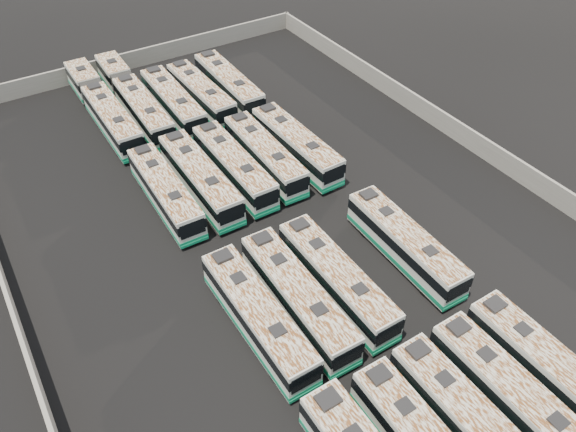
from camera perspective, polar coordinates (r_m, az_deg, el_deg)
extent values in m
plane|color=black|center=(48.75, 0.30, -1.58)|extent=(140.00, 140.00, 0.00)
cube|color=slate|center=(76.08, -15.08, 15.20)|extent=(45.20, 0.30, 2.20)
cube|color=slate|center=(60.45, 18.58, 7.04)|extent=(0.30, 73.20, 2.20)
cube|color=slate|center=(44.15, -25.43, -11.03)|extent=(0.30, 73.20, 2.20)
cube|color=black|center=(34.79, 4.09, -18.06)|extent=(1.37, 1.16, 0.27)
cylinder|color=black|center=(37.27, 6.57, -20.86)|extent=(0.30, 1.05, 1.05)
cube|color=black|center=(35.39, 11.80, -18.38)|extent=(0.97, 0.97, 0.14)
cube|color=black|center=(36.17, 9.26, -15.63)|extent=(1.32, 1.13, 0.26)
cylinder|color=black|center=(37.73, 8.62, -19.99)|extent=(0.29, 1.01, 1.01)
cylinder|color=black|center=(38.56, 11.27, -18.35)|extent=(0.29, 1.01, 1.01)
cube|color=beige|center=(37.50, 18.20, -19.58)|extent=(2.58, 12.13, 2.78)
cube|color=black|center=(37.11, 18.35, -19.23)|extent=(2.64, 12.19, 0.93)
cube|color=beige|center=(36.31, 18.69, -18.48)|extent=(2.53, 11.88, 0.07)
cube|color=black|center=(36.91, 15.67, -15.62)|extent=(0.96, 0.96, 0.14)
cube|color=black|center=(37.65, 13.08, -13.11)|extent=(1.32, 1.12, 0.26)
cylinder|color=black|center=(39.06, 12.46, -17.42)|extent=(0.29, 1.01, 1.01)
cylinder|color=black|center=(40.06, 14.82, -15.82)|extent=(0.29, 1.01, 1.01)
cube|color=beige|center=(39.26, 21.98, -16.89)|extent=(2.66, 12.28, 2.81)
cube|color=#0D7650|center=(40.09, 21.59, -17.67)|extent=(2.71, 12.33, 0.43)
cube|color=black|center=(38.88, 22.16, -16.52)|extent=(2.72, 12.34, 0.94)
cube|color=beige|center=(38.11, 22.54, -15.74)|extent=(2.61, 12.03, 0.07)
cube|color=black|center=(37.56, 25.78, -18.26)|extent=(0.98, 0.98, 0.14)
cube|color=black|center=(38.67, 19.54, -13.07)|extent=(0.98, 0.98, 0.14)
cube|color=black|center=(39.37, 16.95, -10.74)|extent=(1.34, 1.13, 0.27)
cylinder|color=black|center=(40.65, 16.30, -15.02)|extent=(0.29, 1.02, 1.02)
cylinder|color=black|center=(41.81, 18.44, -13.48)|extent=(0.29, 1.02, 1.02)
cube|color=beige|center=(41.36, 25.07, -14.13)|extent=(2.64, 12.15, 2.78)
cube|color=#0D7650|center=(42.14, 24.67, -14.92)|extent=(2.69, 12.20, 0.42)
cube|color=black|center=(41.01, 25.26, -13.76)|extent=(2.70, 12.21, 0.93)
cube|color=beige|center=(40.28, 25.66, -12.96)|extent=(2.59, 11.91, 0.07)
cube|color=black|center=(40.81, 22.80, -10.54)|extent=(0.97, 0.97, 0.14)
cube|color=black|center=(41.47, 20.31, -8.41)|extent=(1.32, 1.12, 0.26)
cylinder|color=black|center=(42.59, 19.66, -12.52)|extent=(0.29, 1.01, 1.01)
cylinder|color=black|center=(43.85, 21.55, -11.11)|extent=(0.29, 1.01, 1.01)
cube|color=beige|center=(40.29, -3.07, -10.19)|extent=(2.59, 12.36, 2.83)
cube|color=#0D7650|center=(41.11, -3.02, -11.08)|extent=(2.64, 12.41, 0.43)
cube|color=black|center=(39.92, -3.10, -9.78)|extent=(2.65, 12.42, 0.95)
cube|color=black|center=(36.97, 1.89, -16.30)|extent=(2.26, 0.06, 1.49)
cube|color=#0D7650|center=(38.31, 1.84, -17.55)|extent=(2.57, 0.10, 0.29)
cube|color=beige|center=(39.16, -3.15, -8.89)|extent=(2.54, 12.11, 0.07)
cube|color=black|center=(37.61, -1.06, -11.51)|extent=(0.98, 0.98, 0.14)
cube|color=black|center=(40.68, -5.06, -6.27)|extent=(0.98, 0.98, 0.14)
cube|color=black|center=(42.20, -6.66, -4.09)|extent=(1.34, 1.13, 0.27)
cylinder|color=black|center=(39.01, -1.46, -15.90)|extent=(0.29, 1.03, 1.03)
cylinder|color=black|center=(39.65, 1.36, -14.47)|extent=(0.29, 1.03, 1.03)
cylinder|color=black|center=(43.26, -6.92, -8.28)|extent=(0.29, 1.03, 1.03)
cylinder|color=black|center=(43.83, -4.34, -7.14)|extent=(0.29, 1.03, 1.03)
cube|color=beige|center=(41.34, 1.00, -8.25)|extent=(2.89, 12.55, 2.86)
cube|color=#0D7650|center=(42.14, 0.98, -9.17)|extent=(2.94, 12.60, 0.44)
cube|color=black|center=(40.97, 1.00, -7.83)|extent=(2.95, 12.61, 0.96)
cube|color=black|center=(38.03, 6.12, -14.10)|extent=(2.29, 0.11, 1.51)
cube|color=#0D7650|center=(39.35, 5.95, -15.41)|extent=(2.60, 0.16, 0.29)
cube|color=beige|center=(40.23, 1.02, -6.92)|extent=(2.83, 12.30, 0.07)
cube|color=black|center=(38.68, 3.19, -9.43)|extent=(1.01, 1.01, 0.15)
cube|color=black|center=(41.74, -0.96, -4.39)|extent=(1.01, 1.01, 0.15)
cube|color=black|center=(43.26, -2.63, -2.29)|extent=(1.38, 1.18, 0.27)
cylinder|color=black|center=(39.97, 2.67, -13.83)|extent=(0.32, 1.05, 1.04)
cylinder|color=black|center=(40.76, 5.37, -12.46)|extent=(0.32, 1.05, 1.04)
cylinder|color=black|center=(44.22, -3.00, -6.47)|extent=(0.32, 1.05, 1.04)
cylinder|color=black|center=(44.94, -0.50, -5.39)|extent=(0.32, 1.05, 1.04)
cube|color=beige|center=(42.68, 4.95, -6.42)|extent=(2.57, 12.25, 2.81)
cube|color=#0D7650|center=(43.45, 4.87, -7.32)|extent=(2.62, 12.30, 0.43)
cube|color=black|center=(42.34, 4.99, -6.00)|extent=(2.63, 12.31, 0.94)
cube|color=black|center=(39.60, 10.29, -11.64)|extent=(2.25, 0.06, 1.48)
cube|color=#0D7650|center=(40.85, 10.02, -12.95)|extent=(2.55, 0.10, 0.29)
cube|color=beige|center=(41.63, 5.06, -5.10)|extent=(2.52, 12.00, 0.07)
cube|color=black|center=(40.19, 7.34, -7.36)|extent=(0.97, 0.97, 0.14)
cube|color=black|center=(43.04, 2.97, -2.81)|extent=(0.97, 0.97, 0.14)
cube|color=black|center=(44.46, 1.19, -0.88)|extent=(1.33, 1.12, 0.27)
cylinder|color=black|center=(41.31, 6.84, -11.59)|extent=(0.29, 1.02, 1.02)
cylinder|color=black|center=(42.26, 9.23, -10.26)|extent=(0.29, 1.02, 1.02)
cylinder|color=black|center=(45.30, 0.83, -4.91)|extent=(0.29, 1.02, 1.02)
cylinder|color=black|center=(46.17, 3.11, -3.86)|extent=(0.29, 1.02, 1.02)
cube|color=beige|center=(46.15, 11.79, -2.78)|extent=(2.76, 12.13, 2.77)
cube|color=#0D7650|center=(46.86, 11.62, -3.66)|extent=(2.81, 12.18, 0.42)
cube|color=black|center=(45.84, 11.87, -2.37)|extent=(2.82, 12.19, 0.93)
cube|color=black|center=(43.26, 17.00, -7.24)|extent=(2.22, 0.11, 1.46)
cube|color=#0D7650|center=(44.39, 16.61, -8.55)|extent=(2.52, 0.15, 0.28)
cube|color=beige|center=(45.19, 12.04, -1.50)|extent=(2.71, 11.89, 0.07)
cube|color=black|center=(43.85, 14.27, -3.43)|extent=(0.98, 0.98, 0.14)
cube|color=black|center=(46.52, 9.97, 0.50)|extent=(0.98, 0.98, 0.14)
cube|color=black|center=(47.84, 8.18, 2.19)|extent=(1.33, 1.13, 0.26)
cylinder|color=black|center=(44.69, 13.69, -7.37)|extent=(0.30, 1.01, 1.01)
cylinder|color=black|center=(45.87, 15.70, -6.25)|extent=(0.30, 1.01, 1.01)
cylinder|color=black|center=(48.46, 7.72, -1.56)|extent=(0.30, 1.01, 1.01)
cylinder|color=black|center=(49.54, 9.70, -0.67)|extent=(0.30, 1.01, 1.01)
cube|color=beige|center=(51.25, -12.33, 2.39)|extent=(2.77, 12.10, 2.76)
cube|color=#0D7650|center=(51.88, -12.18, 1.53)|extent=(2.82, 12.15, 0.42)
cube|color=black|center=(50.97, -12.41, 2.78)|extent=(2.83, 12.16, 0.92)
cube|color=black|center=(46.62, -9.67, -1.32)|extent=(2.21, 0.11, 1.46)
cube|color=#0D7650|center=(47.67, -9.46, -2.67)|extent=(2.51, 0.15, 0.28)
cube|color=beige|center=(50.39, -12.56, 3.62)|extent=(2.71, 11.86, 0.07)
cube|color=black|center=(48.31, -11.44, 2.07)|extent=(0.97, 0.97, 0.14)
cube|color=black|center=(52.40, -13.64, 5.23)|extent=(0.97, 0.97, 0.14)
cube|color=black|center=(54.30, -14.54, 6.54)|extent=(1.33, 1.13, 0.26)
cylinder|color=black|center=(48.99, -11.63, -1.58)|extent=(0.30, 1.01, 1.00)
cylinder|color=black|center=(49.45, -9.35, -0.71)|extent=(0.30, 1.01, 1.00)
cylinder|color=black|center=(54.76, -14.67, 3.19)|extent=(0.30, 1.01, 1.00)
cylinder|color=black|center=(55.17, -12.60, 3.94)|extent=(0.30, 1.01, 1.00)
cube|color=beige|center=(52.12, -8.92, 3.79)|extent=(2.72, 12.62, 2.89)
cube|color=#0D7650|center=(52.76, -8.80, 2.89)|extent=(2.77, 12.67, 0.44)
cube|color=black|center=(51.83, -8.97, 4.21)|extent=(2.78, 12.68, 0.97)
cube|color=black|center=(47.38, -5.73, 0.15)|extent=(2.31, 0.08, 1.52)
cube|color=#0D7650|center=(48.46, -5.60, -1.27)|extent=(2.63, 0.12, 0.29)
cube|color=beige|center=(51.23, -9.09, 5.09)|extent=(2.66, 12.36, 0.07)
cube|color=black|center=(49.11, -7.74, 3.57)|extent=(1.00, 1.00, 0.15)
cube|color=black|center=(53.30, -10.36, 6.67)|extent=(1.00, 1.00, 0.15)
cube|color=black|center=(55.26, -11.43, 7.97)|extent=(1.37, 1.16, 0.27)
cylinder|color=black|center=(49.71, -7.97, -0.22)|extent=(0.30, 1.05, 1.05)
cylinder|color=black|center=(50.37, -5.67, 0.68)|extent=(0.30, 1.05, 1.05)
cylinder|color=black|center=(55.64, -11.58, 4.51)|extent=(0.30, 1.05, 1.05)
cylinder|color=black|center=(56.23, -9.49, 5.27)|extent=(0.30, 1.05, 1.05)
cube|color=beige|center=(53.24, -5.51, 5.01)|extent=(2.60, 12.30, 2.82)
cube|color=#0D7650|center=(53.86, -5.44, 4.14)|extent=(2.65, 12.35, 0.43)
cube|color=black|center=(52.96, -5.54, 5.42)|extent=(2.66, 12.36, 0.94)
cube|color=black|center=(48.73, -2.14, 1.67)|extent=(2.25, 0.07, 1.48)
cube|color=#0D7650|center=(49.75, -2.09, 0.29)|extent=(2.56, 0.11, 0.29)
cube|color=beige|center=(52.39, -5.61, 6.27)|extent=(2.55, 12.05, 0.07)
cube|color=black|center=(50.37, -4.18, 4.87)|extent=(0.98, 0.98, 0.14)
cube|color=black|center=(54.36, -6.96, 7.75)|extent=(0.98, 0.98, 0.14)
cube|color=black|center=(56.23, -8.10, 8.96)|extent=(1.33, 1.13, 0.27)
cylinder|color=black|center=(50.87, -4.43, 1.25)|extent=(0.29, 1.02, 1.02)
cylinder|color=black|center=(51.65, -2.30, 2.09)|extent=(0.29, 1.02, 1.02)
cylinder|color=black|center=(56.53, -8.28, 5.63)|extent=(0.29, 1.02, 1.02)
cylinder|color=black|center=(57.24, -6.31, 6.35)|extent=(0.29, 1.02, 1.02)
cube|color=beige|center=(54.55, -2.38, 6.19)|extent=(2.83, 12.23, 2.79)
cube|color=#0D7650|center=(55.15, -2.35, 5.33)|extent=(2.89, 12.28, 0.43)
cube|color=black|center=(54.29, -2.40, 6.59)|extent=(2.90, 12.29, 0.93)
cube|color=black|center=(50.14, 1.00, 3.01)|extent=(2.23, 0.12, 1.47)
cube|color=#0D7650|center=(51.12, 0.98, 1.66)|extent=(2.54, 0.16, 0.28)
cube|color=beige|center=(53.74, -2.43, 7.42)|extent=(2.78, 11.98, 0.07)
cube|color=black|center=(51.76, -0.98, 6.09)|extent=(0.99, 0.99, 0.14)
cube|color=black|center=(55.67, -3.78, 8.84)|extent=(0.99, 0.99, 0.14)
cube|color=black|center=(57.49, -4.94, 10.00)|extent=(1.35, 1.15, 0.26)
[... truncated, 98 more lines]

